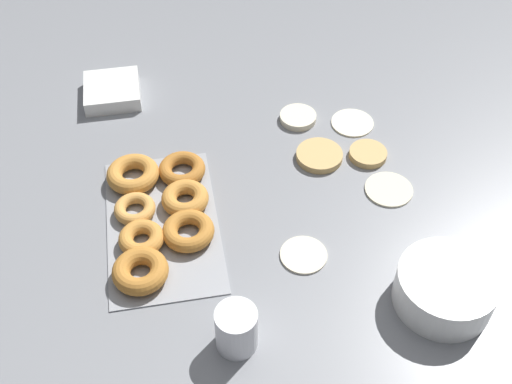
{
  "coord_description": "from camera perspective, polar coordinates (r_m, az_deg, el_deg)",
  "views": [
    {
      "loc": [
        0.88,
        -0.22,
        0.97
      ],
      "look_at": [
        0.02,
        -0.07,
        0.04
      ],
      "focal_mm": 45.0,
      "sensor_mm": 36.0,
      "label": 1
    }
  ],
  "objects": [
    {
      "name": "batter_bowl",
      "position": [
        1.18,
        16.44,
        -8.24
      ],
      "size": [
        0.18,
        0.18,
        0.07
      ],
      "color": "white",
      "rests_on": "ground_plane"
    },
    {
      "name": "pancake_1",
      "position": [
        1.36,
        11.73,
        0.29
      ],
      "size": [
        0.1,
        0.1,
        0.01
      ],
      "primitive_type": "cylinder",
      "color": "beige",
      "rests_on": "ground_plane"
    },
    {
      "name": "container_stack",
      "position": [
        1.59,
        -12.65,
        8.75
      ],
      "size": [
        0.13,
        0.13,
        0.04
      ],
      "color": "white",
      "rests_on": "ground_plane"
    },
    {
      "name": "ground_plane",
      "position": [
        1.33,
        2.69,
        -0.26
      ],
      "size": [
        3.0,
        3.0,
        0.0
      ],
      "primitive_type": "plane",
      "color": "gray"
    },
    {
      "name": "pancake_5",
      "position": [
        1.5,
        3.76,
        6.64
      ],
      "size": [
        0.08,
        0.08,
        0.02
      ],
      "primitive_type": "cylinder",
      "color": "beige",
      "rests_on": "ground_plane"
    },
    {
      "name": "pancake_3",
      "position": [
        1.4,
        5.65,
        3.24
      ],
      "size": [
        0.1,
        0.1,
        0.02
      ],
      "primitive_type": "cylinder",
      "color": "tan",
      "rests_on": "ground_plane"
    },
    {
      "name": "pancake_4",
      "position": [
        1.5,
        8.57,
        6.16
      ],
      "size": [
        0.1,
        0.1,
        0.01
      ],
      "primitive_type": "cylinder",
      "color": "silver",
      "rests_on": "ground_plane"
    },
    {
      "name": "donut_tray",
      "position": [
        1.28,
        -8.62,
        -1.91
      ],
      "size": [
        0.37,
        0.22,
        0.04
      ],
      "color": "#93969B",
      "rests_on": "ground_plane"
    },
    {
      "name": "paper_cup",
      "position": [
        1.08,
        -1.74,
        -12.08
      ],
      "size": [
        0.07,
        0.07,
        0.09
      ],
      "color": "white",
      "rests_on": "ground_plane"
    },
    {
      "name": "pancake_2",
      "position": [
        1.22,
        4.16,
        -5.55
      ],
      "size": [
        0.09,
        0.09,
        0.01
      ],
      "primitive_type": "cylinder",
      "color": "beige",
      "rests_on": "ground_plane"
    },
    {
      "name": "pancake_0",
      "position": [
        1.42,
        9.92,
        3.36
      ],
      "size": [
        0.08,
        0.08,
        0.02
      ],
      "primitive_type": "cylinder",
      "color": "tan",
      "rests_on": "ground_plane"
    }
  ]
}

